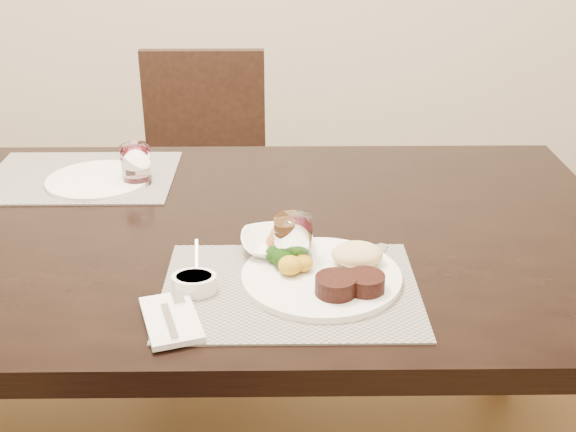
{
  "coord_description": "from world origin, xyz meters",
  "views": [
    {
      "loc": [
        0.26,
        -1.38,
        1.42
      ],
      "look_at": [
        0.28,
        -0.1,
        0.82
      ],
      "focal_mm": 45.0,
      "sensor_mm": 36.0,
      "label": 1
    }
  ],
  "objects_px": {
    "far_plate": "(98,180)",
    "cracker_bowl": "(277,243)",
    "chair_far": "(204,172)",
    "wine_glass_near": "(293,244)",
    "dinner_plate": "(329,273)",
    "steak_knife": "(379,283)"
  },
  "relations": [
    {
      "from": "far_plate",
      "to": "cracker_bowl",
      "type": "bearing_deg",
      "value": -39.99
    },
    {
      "from": "chair_far",
      "to": "far_plate",
      "type": "distance_m",
      "value": 0.76
    },
    {
      "from": "wine_glass_near",
      "to": "far_plate",
      "type": "relative_size",
      "value": 0.4
    },
    {
      "from": "chair_far",
      "to": "far_plate",
      "type": "xyz_separation_m",
      "value": [
        -0.18,
        -0.7,
        0.26
      ]
    },
    {
      "from": "dinner_plate",
      "to": "chair_far",
      "type": "bearing_deg",
      "value": 119.26
    },
    {
      "from": "cracker_bowl",
      "to": "wine_glass_near",
      "type": "xyz_separation_m",
      "value": [
        0.03,
        -0.05,
        0.02
      ]
    },
    {
      "from": "chair_far",
      "to": "dinner_plate",
      "type": "xyz_separation_m",
      "value": [
        0.35,
        -1.17,
        0.27
      ]
    },
    {
      "from": "dinner_plate",
      "to": "far_plate",
      "type": "relative_size",
      "value": 1.18
    },
    {
      "from": "cracker_bowl",
      "to": "wine_glass_near",
      "type": "bearing_deg",
      "value": -59.26
    },
    {
      "from": "chair_far",
      "to": "dinner_plate",
      "type": "bearing_deg",
      "value": -73.37
    },
    {
      "from": "dinner_plate",
      "to": "steak_knife",
      "type": "xyz_separation_m",
      "value": [
        0.09,
        -0.02,
        -0.01
      ]
    },
    {
      "from": "wine_glass_near",
      "to": "far_plate",
      "type": "xyz_separation_m",
      "value": [
        -0.46,
        0.42,
        -0.04
      ]
    },
    {
      "from": "chair_far",
      "to": "wine_glass_near",
      "type": "relative_size",
      "value": 9.1
    },
    {
      "from": "far_plate",
      "to": "dinner_plate",
      "type": "bearing_deg",
      "value": -41.95
    },
    {
      "from": "cracker_bowl",
      "to": "far_plate",
      "type": "relative_size",
      "value": 0.63
    },
    {
      "from": "dinner_plate",
      "to": "wine_glass_near",
      "type": "bearing_deg",
      "value": 149.76
    },
    {
      "from": "chair_far",
      "to": "steak_knife",
      "type": "height_order",
      "value": "chair_far"
    },
    {
      "from": "wine_glass_near",
      "to": "far_plate",
      "type": "height_order",
      "value": "wine_glass_near"
    },
    {
      "from": "dinner_plate",
      "to": "cracker_bowl",
      "type": "height_order",
      "value": "cracker_bowl"
    },
    {
      "from": "cracker_bowl",
      "to": "far_plate",
      "type": "xyz_separation_m",
      "value": [
        -0.43,
        0.36,
        -0.01
      ]
    },
    {
      "from": "chair_far",
      "to": "steak_knife",
      "type": "xyz_separation_m",
      "value": [
        0.44,
        -1.19,
        0.26
      ]
    },
    {
      "from": "steak_knife",
      "to": "wine_glass_near",
      "type": "bearing_deg",
      "value": 176.94
    }
  ]
}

